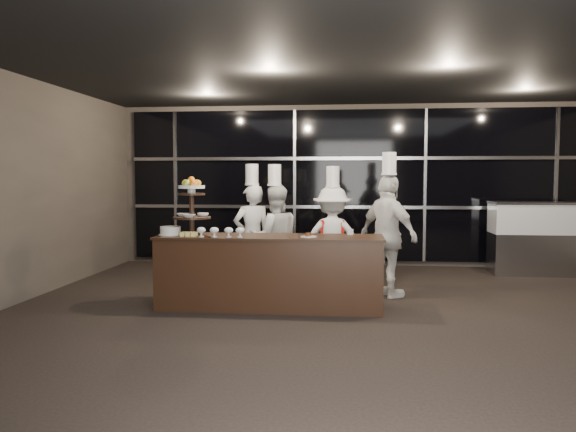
# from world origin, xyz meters

# --- Properties ---
(room) EXTENTS (10.00, 10.00, 10.00)m
(room) POSITION_xyz_m (0.00, 0.00, 1.50)
(room) COLOR black
(room) RESTS_ON ground
(window_wall) EXTENTS (8.60, 0.10, 2.80)m
(window_wall) POSITION_xyz_m (0.00, 4.94, 1.50)
(window_wall) COLOR black
(window_wall) RESTS_ON ground
(buffet_counter) EXTENTS (2.84, 0.74, 0.92)m
(buffet_counter) POSITION_xyz_m (-1.18, 1.37, 0.47)
(buffet_counter) COLOR black
(buffet_counter) RESTS_ON ground
(display_stand) EXTENTS (0.48, 0.48, 0.74)m
(display_stand) POSITION_xyz_m (-2.19, 1.37, 1.34)
(display_stand) COLOR black
(display_stand) RESTS_ON buffet_counter
(compotes) EXTENTS (0.60, 0.11, 0.12)m
(compotes) POSITION_xyz_m (-1.76, 1.15, 1.00)
(compotes) COLOR silver
(compotes) RESTS_ON buffet_counter
(layer_cake) EXTENTS (0.30, 0.30, 0.11)m
(layer_cake) POSITION_xyz_m (-2.45, 1.32, 0.97)
(layer_cake) COLOR white
(layer_cake) RESTS_ON buffet_counter
(pastry_squares) EXTENTS (0.19, 0.13, 0.05)m
(pastry_squares) POSITION_xyz_m (-2.18, 1.21, 0.95)
(pastry_squares) COLOR #FFE87C
(pastry_squares) RESTS_ON buffet_counter
(small_plate) EXTENTS (0.20, 0.20, 0.05)m
(small_plate) POSITION_xyz_m (-0.69, 1.27, 0.94)
(small_plate) COLOR white
(small_plate) RESTS_ON buffet_counter
(chef_cup) EXTENTS (0.08, 0.08, 0.07)m
(chef_cup) POSITION_xyz_m (-0.18, 1.62, 0.96)
(chef_cup) COLOR white
(chef_cup) RESTS_ON buffet_counter
(display_case) EXTENTS (1.50, 0.66, 1.24)m
(display_case) POSITION_xyz_m (2.99, 4.30, 0.69)
(display_case) COLOR #A5A5AA
(display_case) RESTS_ON ground
(chef_a) EXTENTS (0.67, 0.59, 1.85)m
(chef_a) POSITION_xyz_m (-1.60, 2.53, 0.81)
(chef_a) COLOR silver
(chef_a) RESTS_ON ground
(chef_b) EXTENTS (0.89, 0.78, 1.84)m
(chef_b) POSITION_xyz_m (-1.26, 2.43, 0.79)
(chef_b) COLOR silver
(chef_b) RESTS_ON ground
(chef_c) EXTENTS (0.99, 0.58, 1.82)m
(chef_c) POSITION_xyz_m (-0.43, 2.60, 0.77)
(chef_c) COLOR silver
(chef_c) RESTS_ON ground
(chef_d) EXTENTS (0.97, 1.01, 1.99)m
(chef_d) POSITION_xyz_m (0.35, 2.18, 0.86)
(chef_d) COLOR silver
(chef_d) RESTS_ON ground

